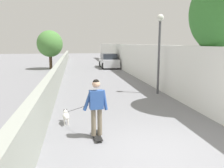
% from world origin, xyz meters
% --- Properties ---
extents(ground_plane, '(80.00, 80.00, 0.00)m').
position_xyz_m(ground_plane, '(14.00, 0.00, 0.00)').
color(ground_plane, gray).
extents(wall_left, '(48.00, 0.30, 1.33)m').
position_xyz_m(wall_left, '(12.00, 2.98, 0.66)').
color(wall_left, '#999E93').
rests_on(wall_left, ground).
extents(fence_right, '(48.00, 0.30, 2.56)m').
position_xyz_m(fence_right, '(12.00, -2.98, 1.28)').
color(fence_right, white).
rests_on(fence_right, ground).
extents(tree_left_near, '(2.58, 2.58, 3.93)m').
position_xyz_m(tree_left_near, '(19.00, 4.30, 2.58)').
color(tree_left_near, '#473523').
rests_on(tree_left_near, ground).
extents(lamp_post, '(0.36, 0.36, 4.11)m').
position_xyz_m(lamp_post, '(6.22, -2.43, 2.83)').
color(lamp_post, '#4C4C51').
rests_on(lamp_post, ground).
extents(skateboard, '(0.81, 0.27, 0.08)m').
position_xyz_m(skateboard, '(1.08, 1.36, 0.07)').
color(skateboard, black).
rests_on(skateboard, ground).
extents(person_skateboarder, '(0.25, 0.71, 1.62)m').
position_xyz_m(person_skateboarder, '(1.08, 1.36, 1.03)').
color(person_skateboarder, '#726651').
rests_on(person_skateboarder, skateboard).
extents(dog, '(1.65, 1.04, 1.06)m').
position_xyz_m(dog, '(2.41, 2.26, 0.27)').
color(dog, white).
rests_on(dog, ground).
extents(car_near, '(4.31, 1.80, 1.54)m').
position_xyz_m(car_near, '(19.43, -1.83, 0.72)').
color(car_near, silver).
rests_on(car_near, ground).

